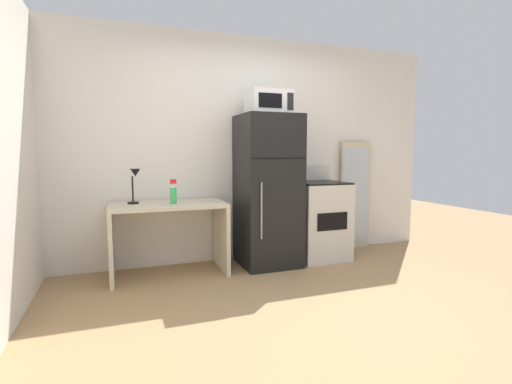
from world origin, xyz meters
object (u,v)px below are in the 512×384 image
object	(u,v)px
desk	(168,225)
microwave	(269,103)
desk_lamp	(135,180)
oven_range	(319,219)
leaning_mirror	(355,196)
refrigerator	(268,191)
spray_bottle	(173,194)

from	to	relation	value
desk	microwave	size ratio (longest dim) A/B	2.52
desk_lamp	oven_range	world-z (taller)	desk_lamp
desk_lamp	leaning_mirror	bearing A→B (deg)	4.46
oven_range	leaning_mirror	xyz separation A→B (m)	(0.68, 0.26, 0.23)
refrigerator	microwave	world-z (taller)	microwave
oven_range	desk_lamp	bearing A→B (deg)	178.93
desk	oven_range	size ratio (longest dim) A/B	1.05
desk	desk_lamp	bearing A→B (deg)	171.33
spray_bottle	microwave	world-z (taller)	microwave
leaning_mirror	oven_range	bearing A→B (deg)	-159.55
oven_range	microwave	bearing A→B (deg)	-176.25
oven_range	leaning_mirror	world-z (taller)	leaning_mirror
microwave	leaning_mirror	world-z (taller)	microwave
refrigerator	leaning_mirror	bearing A→B (deg)	11.60
spray_bottle	leaning_mirror	size ratio (longest dim) A/B	0.18
desk	refrigerator	xyz separation A→B (m)	(1.10, -0.01, 0.31)
spray_bottle	refrigerator	xyz separation A→B (m)	(1.05, 0.08, -0.01)
leaning_mirror	desk	bearing A→B (deg)	-173.86
microwave	desk	bearing A→B (deg)	178.17
desk	oven_range	world-z (taller)	oven_range
desk	leaning_mirror	bearing A→B (deg)	6.14
refrigerator	desk	bearing A→B (deg)	179.28
desk	microwave	xyz separation A→B (m)	(1.10, -0.04, 1.28)
desk_lamp	refrigerator	distance (m)	1.42
desk	oven_range	distance (m)	1.77
spray_bottle	leaning_mirror	xyz separation A→B (m)	(2.41, 0.35, -0.15)
oven_range	spray_bottle	bearing A→B (deg)	-176.70
desk	oven_range	xyz separation A→B (m)	(1.77, 0.01, -0.06)
desk	desk_lamp	world-z (taller)	desk_lamp
desk_lamp	oven_range	distance (m)	2.15
refrigerator	desk_lamp	bearing A→B (deg)	177.50
spray_bottle	oven_range	world-z (taller)	oven_range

